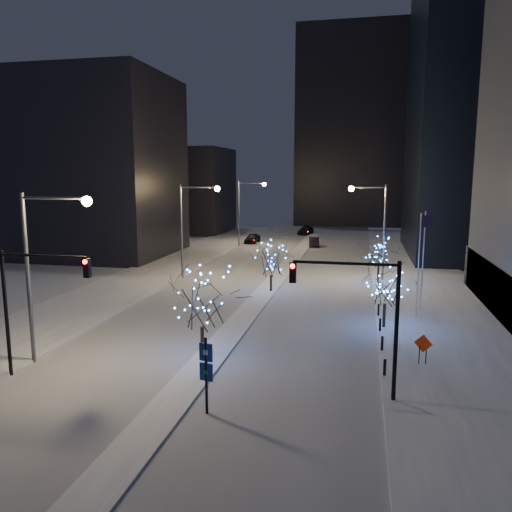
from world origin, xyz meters
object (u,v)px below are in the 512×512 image
(holiday_tree_median_far, at_px, (271,260))
(wayfinding_sign, at_px, (206,368))
(street_lamp_east, at_px, (376,219))
(holiday_tree_plaza_far, at_px, (379,253))
(street_lamp_w_far, at_px, (245,204))
(car_mid, at_px, (314,242))
(holiday_tree_plaza_near, at_px, (385,286))
(construction_sign, at_px, (423,346))
(traffic_signal_east, at_px, (364,306))
(street_lamp_w_near, at_px, (43,255))
(car_far, at_px, (306,230))
(holiday_tree_median_near, at_px, (202,301))
(car_near, at_px, (252,238))
(street_lamp_w_mid, at_px, (191,218))
(traffic_signal_west, at_px, (30,293))

(holiday_tree_median_far, distance_m, wayfinding_sign, 24.57)
(street_lamp_east, relative_size, holiday_tree_median_far, 2.15)
(holiday_tree_median_far, distance_m, holiday_tree_plaza_far, 11.72)
(street_lamp_w_far, distance_m, car_mid, 12.11)
(holiday_tree_plaza_near, bearing_deg, construction_sign, -74.55)
(traffic_signal_east, relative_size, holiday_tree_plaza_far, 1.49)
(holiday_tree_plaza_near, bearing_deg, street_lamp_w_near, -150.38)
(street_lamp_w_far, height_order, street_lamp_east, same)
(street_lamp_w_far, xyz_separation_m, car_far, (7.44, 17.45, -5.75))
(holiday_tree_median_near, bearing_deg, traffic_signal_east, -22.26)
(holiday_tree_plaza_far, bearing_deg, construction_sign, -85.14)
(holiday_tree_plaza_near, bearing_deg, car_far, 102.01)
(car_near, relative_size, holiday_tree_median_far, 0.99)
(street_lamp_w_mid, xyz_separation_m, construction_sign, (21.34, -20.85, -5.28))
(car_far, relative_size, construction_sign, 2.93)
(wayfinding_sign, bearing_deg, car_near, 112.77)
(street_lamp_w_far, bearing_deg, car_near, 85.80)
(traffic_signal_west, xyz_separation_m, wayfinding_sign, (10.41, -2.04, -2.50))
(street_lamp_w_mid, relative_size, car_mid, 2.24)
(car_near, bearing_deg, traffic_signal_west, -86.66)
(holiday_tree_median_far, bearing_deg, holiday_tree_plaza_far, 31.41)
(traffic_signal_west, bearing_deg, holiday_tree_plaza_near, 34.58)
(car_near, bearing_deg, holiday_tree_plaza_far, -51.76)
(street_lamp_w_far, relative_size, traffic_signal_east, 1.43)
(construction_sign, bearing_deg, holiday_tree_plaza_near, 126.36)
(traffic_signal_west, distance_m, car_far, 69.92)
(street_lamp_east, height_order, car_mid, street_lamp_east)
(street_lamp_w_far, height_order, holiday_tree_median_near, street_lamp_w_far)
(street_lamp_w_near, bearing_deg, holiday_tree_median_near, 18.73)
(street_lamp_east, xyz_separation_m, traffic_signal_west, (-18.52, -30.00, -1.69))
(street_lamp_east, distance_m, traffic_signal_east, 29.08)
(car_near, xyz_separation_m, wayfinding_sign, (10.63, -57.85, 1.47))
(street_lamp_w_near, bearing_deg, wayfinding_sign, -20.34)
(street_lamp_w_far, xyz_separation_m, car_near, (0.28, 3.81, -5.71))
(traffic_signal_east, relative_size, holiday_tree_median_far, 1.50)
(street_lamp_w_near, bearing_deg, street_lamp_east, 55.81)
(street_lamp_w_mid, relative_size, car_far, 1.93)
(holiday_tree_plaza_far, relative_size, construction_sign, 2.65)
(street_lamp_east, distance_m, holiday_tree_plaza_far, 3.60)
(traffic_signal_east, xyz_separation_m, holiday_tree_plaza_far, (1.56, 27.57, -1.59))
(street_lamp_w_near, bearing_deg, construction_sign, 11.00)
(holiday_tree_median_near, height_order, wayfinding_sign, holiday_tree_median_near)
(street_lamp_w_near, height_order, holiday_tree_plaza_far, street_lamp_w_near)
(car_far, xyz_separation_m, holiday_tree_plaza_far, (12.00, -40.88, 2.42))
(traffic_signal_east, bearing_deg, construction_sign, 56.06)
(holiday_tree_median_far, bearing_deg, wayfinding_sign, -86.56)
(car_far, distance_m, holiday_tree_plaza_near, 57.71)
(traffic_signal_east, distance_m, holiday_tree_plaza_far, 27.66)
(holiday_tree_plaza_near, bearing_deg, holiday_tree_median_far, 136.73)
(car_mid, relative_size, car_far, 0.86)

